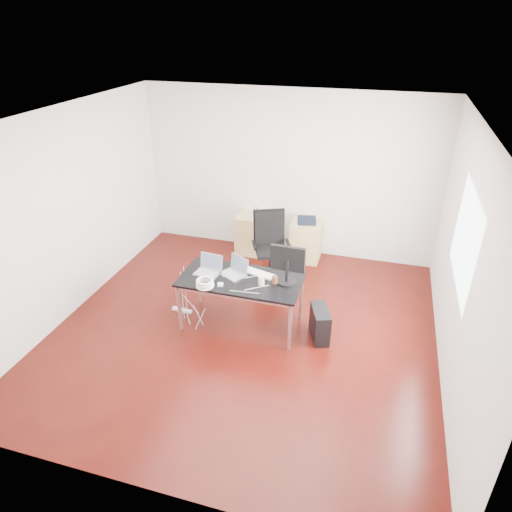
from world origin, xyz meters
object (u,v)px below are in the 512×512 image
(filing_cabinet_left, at_px, (252,234))
(pc_tower, at_px, (320,324))
(desk, at_px, (241,282))
(office_chair, at_px, (270,242))
(filing_cabinet_right, at_px, (306,240))

(filing_cabinet_left, xyz_separation_m, pc_tower, (1.56, -2.12, -0.13))
(desk, distance_m, pc_tower, 1.17)
(desk, xyz_separation_m, filing_cabinet_left, (-0.49, 2.12, -0.33))
(office_chair, relative_size, pc_tower, 2.40)
(filing_cabinet_right, relative_size, pc_tower, 1.56)
(filing_cabinet_right, bearing_deg, pc_tower, -74.41)
(filing_cabinet_right, bearing_deg, office_chair, -120.65)
(desk, xyz_separation_m, office_chair, (0.04, 1.38, -0.07))
(office_chair, height_order, filing_cabinet_left, office_chair)
(desk, height_order, office_chair, office_chair)
(filing_cabinet_right, bearing_deg, filing_cabinet_left, 180.00)
(desk, bearing_deg, office_chair, 88.21)
(filing_cabinet_right, height_order, pc_tower, filing_cabinet_right)
(filing_cabinet_left, bearing_deg, office_chair, -54.65)
(office_chair, distance_m, filing_cabinet_right, 0.90)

